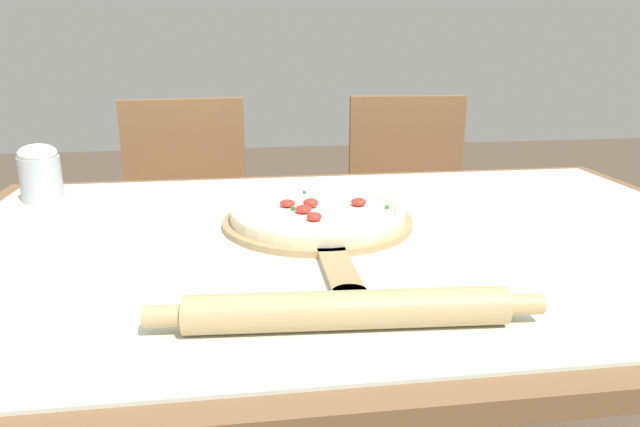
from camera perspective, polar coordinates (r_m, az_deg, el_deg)
name	(u,v)px	position (r m, az deg, el deg)	size (l,w,h in m)	color
dining_table	(351,286)	(1.04, 3.10, -7.26)	(1.48, 0.98, 0.74)	brown
towel_cloth	(352,236)	(1.01, 3.18, -2.24)	(1.40, 0.90, 0.00)	silver
pizza_peel	(319,224)	(1.04, -0.07, -1.11)	(0.35, 0.53, 0.01)	tan
pizza	(318,211)	(1.05, -0.23, 0.21)	(0.32, 0.32, 0.04)	beige
rolling_pin	(347,310)	(0.68, 2.72, -9.62)	(0.47, 0.07, 0.05)	tan
chair_left	(190,224)	(1.83, -12.91, -1.02)	(0.44, 0.44, 0.90)	brown
chair_right	(409,215)	(1.90, 8.87, -0.14)	(0.43, 0.43, 0.90)	brown
flour_cup	(40,172)	(1.34, -26.21, 3.72)	(0.08, 0.08, 0.12)	#B2B7BC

